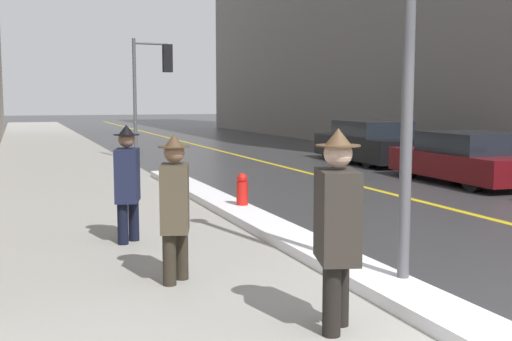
# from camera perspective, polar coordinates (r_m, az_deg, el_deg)

# --- Properties ---
(sidewalk_slab) EXTENTS (4.00, 80.00, 0.01)m
(sidewalk_slab) POSITION_cam_1_polar(r_m,az_deg,el_deg) (18.83, -16.46, 0.12)
(sidewalk_slab) COLOR #9E9B93
(sidewalk_slab) RESTS_ON ground
(road_centre_stripe) EXTENTS (0.16, 80.00, 0.00)m
(road_centre_stripe) POSITION_cam_1_polar(r_m,az_deg,el_deg) (20.15, 0.81, 0.75)
(road_centre_stripe) COLOR gold
(road_centre_stripe) RESTS_ON ground
(snow_bank_curb) EXTENTS (0.62, 13.47, 0.15)m
(snow_bank_curb) POSITION_cam_1_polar(r_m,az_deg,el_deg) (10.19, -0.28, -4.34)
(snow_bank_curb) COLOR white
(snow_bank_curb) RESTS_ON ground
(traffic_light_near) EXTENTS (1.31, 0.33, 3.89)m
(traffic_light_near) POSITION_cam_1_polar(r_m,az_deg,el_deg) (21.25, -8.99, 8.56)
(traffic_light_near) COLOR #515156
(traffic_light_near) RESTS_ON ground
(pedestrian_in_glasses) EXTENTS (0.45, 0.60, 1.73)m
(pedestrian_in_glasses) POSITION_cam_1_polar(r_m,az_deg,el_deg) (5.40, 7.22, -4.58)
(pedestrian_in_glasses) COLOR black
(pedestrian_in_glasses) RESTS_ON ground
(pedestrian_in_fedora) EXTENTS (0.41, 0.55, 1.60)m
(pedestrian_in_fedora) POSITION_cam_1_polar(r_m,az_deg,el_deg) (6.84, -7.22, -2.85)
(pedestrian_in_fedora) COLOR #2A241B
(pedestrian_in_fedora) RESTS_ON ground
(pedestrian_trailing) EXTENTS (0.42, 0.56, 1.62)m
(pedestrian_trailing) POSITION_cam_1_polar(r_m,az_deg,el_deg) (8.86, -11.36, -0.75)
(pedestrian_trailing) COLOR black
(pedestrian_trailing) RESTS_ON ground
(parked_car_maroon) EXTENTS (1.94, 4.22, 1.20)m
(parked_car_maroon) POSITION_cam_1_polar(r_m,az_deg,el_deg) (15.85, 18.31, 1.00)
(parked_car_maroon) COLOR #600F14
(parked_car_maroon) RESTS_ON ground
(parked_car_black) EXTENTS (1.94, 4.67, 1.31)m
(parked_car_black) POSITION_cam_1_polar(r_m,az_deg,el_deg) (20.21, 10.09, 2.42)
(parked_car_black) COLOR black
(parked_car_black) RESTS_ON ground
(fire_hydrant) EXTENTS (0.20, 0.20, 0.70)m
(fire_hydrant) POSITION_cam_1_polar(r_m,az_deg,el_deg) (11.07, -1.24, -2.06)
(fire_hydrant) COLOR red
(fire_hydrant) RESTS_ON ground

